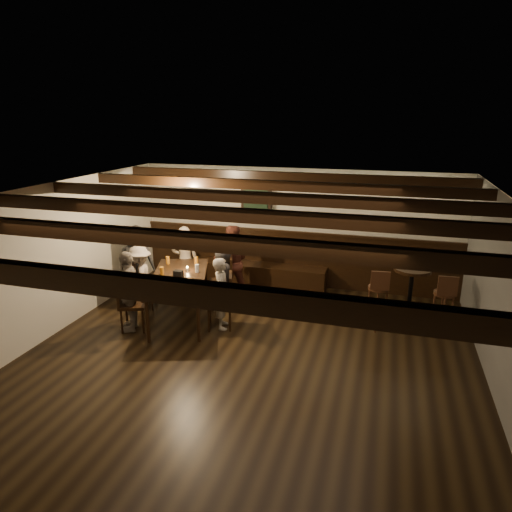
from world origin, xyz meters
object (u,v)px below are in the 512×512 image
(person_bench_left, at_px, (137,263))
(bar_stool_left, at_px, (377,307))
(person_right_far, at_px, (222,293))
(chair_left_far, at_px, (133,313))
(chair_right_near, at_px, (222,291))
(high_top_table, at_px, (411,289))
(person_bench_centre, at_px, (185,261))
(chair_right_far, at_px, (221,311))
(person_left_near, at_px, (140,277))
(dining_table, at_px, (179,280))
(person_bench_right, at_px, (232,262))
(chair_left_near, at_px, (143,293))
(person_right_near, at_px, (223,275))
(person_left_far, at_px, (129,291))
(bar_stool_right, at_px, (442,313))

(person_bench_left, bearing_deg, bar_stool_left, 159.73)
(person_right_far, bearing_deg, person_bench_left, 50.71)
(bar_stool_left, bearing_deg, chair_left_far, -170.08)
(chair_right_near, distance_m, high_top_table, 3.30)
(person_bench_centre, bearing_deg, chair_left_far, 64.38)
(chair_right_far, distance_m, person_left_near, 1.75)
(dining_table, bearing_deg, person_bench_right, 45.00)
(chair_left_far, distance_m, person_left_near, 0.95)
(chair_right_far, bearing_deg, dining_table, 57.98)
(person_left_near, bearing_deg, person_bench_left, -161.57)
(person_right_far, xyz_separation_m, high_top_table, (2.95, 0.85, 0.08))
(chair_left_near, distance_m, person_right_near, 1.50)
(person_bench_left, relative_size, person_right_far, 1.19)
(person_left_far, relative_size, bar_stool_right, 1.27)
(person_left_far, relative_size, high_top_table, 1.29)
(dining_table, distance_m, person_bench_centre, 1.05)
(person_bench_centre, bearing_deg, person_right_far, 116.57)
(person_right_far, distance_m, bar_stool_left, 2.54)
(person_bench_left, bearing_deg, person_bench_right, -180.00)
(dining_table, distance_m, bar_stool_right, 4.35)
(person_bench_centre, bearing_deg, person_left_near, 38.66)
(person_bench_right, distance_m, person_left_near, 1.71)
(chair_left_near, height_order, person_left_near, person_left_near)
(chair_left_far, distance_m, person_right_near, 1.75)
(chair_left_near, height_order, person_left_far, person_left_far)
(person_left_near, distance_m, person_left_far, 0.90)
(chair_right_far, bearing_deg, chair_left_near, 57.96)
(person_bench_right, height_order, person_left_far, person_bench_right)
(chair_left_near, distance_m, bar_stool_right, 5.15)
(chair_right_near, bearing_deg, person_bench_centre, 50.20)
(chair_left_far, xyz_separation_m, person_right_far, (1.39, 0.48, 0.32))
(chair_left_near, height_order, person_bench_left, person_bench_left)
(person_bench_right, height_order, person_right_far, person_bench_right)
(person_left_far, height_order, bar_stool_right, person_left_far)
(chair_right_far, relative_size, person_bench_right, 0.65)
(chair_right_far, xyz_separation_m, bar_stool_left, (2.48, 0.65, 0.11))
(person_left_far, bearing_deg, chair_right_near, 121.48)
(high_top_table, bearing_deg, person_bench_left, -178.71)
(chair_right_near, height_order, person_left_far, person_left_far)
(person_left_near, height_order, bar_stool_right, person_left_near)
(chair_left_near, relative_size, person_right_near, 0.74)
(chair_right_near, distance_m, bar_stool_right, 3.78)
(bar_stool_right, bearing_deg, high_top_table, 158.74)
(bar_stool_left, bearing_deg, dining_table, -178.41)
(person_bench_right, distance_m, bar_stool_right, 3.82)
(person_bench_centre, xyz_separation_m, person_right_near, (0.90, -0.32, -0.10))
(chair_right_far, relative_size, person_left_far, 0.69)
(chair_left_far, bearing_deg, bar_stool_right, 84.57)
(chair_left_near, xyz_separation_m, chair_right_near, (1.36, 0.47, 0.02))
(chair_left_near, height_order, chair_right_far, chair_right_far)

